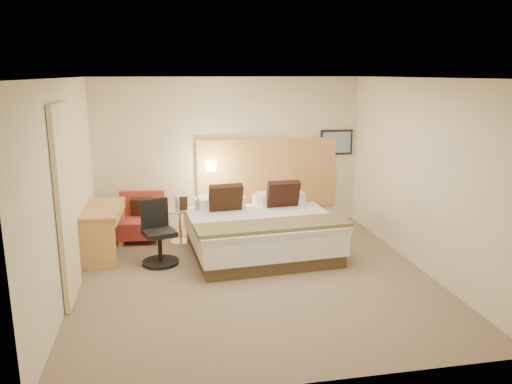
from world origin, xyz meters
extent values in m
cube|color=#776650|center=(0.00, 0.00, -0.01)|extent=(4.80, 5.00, 0.02)
cube|color=white|center=(0.00, 0.00, 2.71)|extent=(4.80, 5.00, 0.02)
cube|color=beige|center=(0.00, 2.51, 1.35)|extent=(4.80, 0.02, 2.70)
cube|color=beige|center=(0.00, -2.51, 1.35)|extent=(4.80, 0.02, 2.70)
cube|color=beige|center=(-2.41, 0.00, 1.35)|extent=(0.02, 5.00, 2.70)
cube|color=beige|center=(2.41, 0.00, 1.35)|extent=(0.02, 5.00, 2.70)
cube|color=tan|center=(0.70, 2.47, 0.95)|extent=(2.60, 0.04, 1.30)
cube|color=black|center=(2.02, 2.48, 1.50)|extent=(0.62, 0.03, 0.47)
cube|color=gray|center=(2.02, 2.46, 1.50)|extent=(0.54, 0.01, 0.39)
cylinder|color=silver|center=(-0.35, 2.42, 1.15)|extent=(0.02, 0.12, 0.02)
cube|color=#FCEAC4|center=(-0.35, 2.36, 1.15)|extent=(0.15, 0.15, 0.15)
cube|color=beige|center=(-2.36, -0.25, 1.22)|extent=(0.06, 0.90, 2.42)
cylinder|color=#99B0EC|center=(-0.99, 1.73, 0.67)|extent=(0.07, 0.07, 0.20)
cube|color=#332114|center=(-0.89, 1.62, 0.68)|extent=(0.14, 0.07, 0.22)
cube|color=#463623|center=(0.26, 1.00, 0.10)|extent=(2.21, 2.21, 0.19)
cube|color=white|center=(0.26, 1.00, 0.35)|extent=(2.27, 2.27, 0.32)
cube|color=silver|center=(0.29, 0.71, 0.56)|extent=(2.29, 1.69, 0.11)
cube|color=white|center=(-0.30, 1.75, 0.60)|extent=(0.77, 0.46, 0.19)
cube|color=silver|center=(0.71, 1.83, 0.60)|extent=(0.77, 0.46, 0.19)
cube|color=white|center=(-0.28, 1.47, 0.71)|extent=(0.77, 0.46, 0.19)
cube|color=silver|center=(0.73, 1.55, 0.71)|extent=(0.77, 0.46, 0.19)
cube|color=black|center=(-0.23, 1.26, 0.80)|extent=(0.55, 0.32, 0.54)
cube|color=black|center=(0.72, 1.34, 0.80)|extent=(0.55, 0.32, 0.54)
cube|color=#B88225|center=(0.32, 0.29, 0.64)|extent=(2.26, 0.75, 0.05)
cube|color=tan|center=(-1.92, 1.66, 0.05)|extent=(0.08, 0.08, 0.09)
cube|color=#B37354|center=(-1.31, 1.60, 0.05)|extent=(0.08, 0.08, 0.09)
cube|color=tan|center=(-1.86, 2.19, 0.05)|extent=(0.08, 0.08, 0.09)
cube|color=tan|center=(-1.26, 2.12, 0.05)|extent=(0.08, 0.08, 0.09)
cube|color=maroon|center=(-1.59, 1.89, 0.24)|extent=(0.82, 0.74, 0.28)
cube|color=#B1372F|center=(-1.56, 2.17, 0.59)|extent=(0.77, 0.19, 0.43)
cube|color=black|center=(-1.57, 2.06, 0.52)|extent=(0.38, 0.22, 0.37)
cylinder|color=white|center=(-0.95, 1.68, 0.01)|extent=(0.39, 0.39, 0.02)
cylinder|color=white|center=(-0.95, 1.68, 0.29)|extent=(0.05, 0.05, 0.53)
cylinder|color=white|center=(-0.95, 1.68, 0.56)|extent=(0.58, 0.58, 0.01)
cube|color=#B48546|center=(-2.14, 1.26, 0.76)|extent=(0.62, 1.26, 0.04)
cube|color=tan|center=(-2.16, 0.68, 0.37)|extent=(0.52, 0.06, 0.73)
cube|color=tan|center=(-2.11, 1.84, 0.37)|extent=(0.52, 0.06, 0.73)
cube|color=tan|center=(-2.09, 1.25, 0.67)|extent=(0.52, 1.18, 0.10)
cylinder|color=black|center=(-1.29, 0.73, 0.03)|extent=(0.67, 0.67, 0.04)
cylinder|color=black|center=(-1.29, 0.73, 0.26)|extent=(0.08, 0.08, 0.41)
cube|color=black|center=(-1.29, 0.73, 0.48)|extent=(0.54, 0.54, 0.07)
cube|color=black|center=(-1.34, 0.91, 0.74)|extent=(0.41, 0.17, 0.43)
camera|label=1|loc=(-1.19, -6.36, 2.76)|focal=35.00mm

